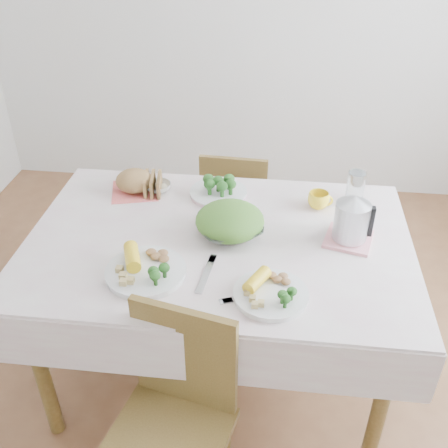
# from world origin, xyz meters

# --- Properties ---
(floor) EXTENTS (3.60, 3.60, 0.00)m
(floor) POSITION_xyz_m (0.00, 0.00, 0.00)
(floor) COLOR brown
(floor) RESTS_ON ground
(dining_table) EXTENTS (1.40, 0.90, 0.75)m
(dining_table) POSITION_xyz_m (0.00, 0.00, 0.38)
(dining_table) COLOR brown
(dining_table) RESTS_ON floor
(tablecloth) EXTENTS (1.50, 1.00, 0.01)m
(tablecloth) POSITION_xyz_m (0.00, 0.00, 0.76)
(tablecloth) COLOR silver
(tablecloth) RESTS_ON dining_table
(chair_near) EXTENTS (0.46, 0.46, 0.84)m
(chair_near) POSITION_xyz_m (-0.09, -0.66, 0.47)
(chair_near) COLOR brown
(chair_near) RESTS_ON floor
(chair_far) EXTENTS (0.38, 0.38, 0.79)m
(chair_far) POSITION_xyz_m (0.00, 0.80, 0.47)
(chair_far) COLOR brown
(chair_far) RESTS_ON floor
(salad_bowl) EXTENTS (0.33, 0.33, 0.06)m
(salad_bowl) POSITION_xyz_m (0.04, 0.04, 0.79)
(salad_bowl) COLOR white
(salad_bowl) RESTS_ON tablecloth
(dinner_plate_left) EXTENTS (0.29, 0.29, 0.02)m
(dinner_plate_left) POSITION_xyz_m (-0.23, -0.25, 0.77)
(dinner_plate_left) COLOR white
(dinner_plate_left) RESTS_ON tablecloth
(dinner_plate_right) EXTENTS (0.36, 0.36, 0.02)m
(dinner_plate_right) POSITION_xyz_m (0.22, -0.31, 0.77)
(dinner_plate_right) COLOR white
(dinner_plate_right) RESTS_ON tablecloth
(broccoli_plate) EXTENTS (0.32, 0.32, 0.02)m
(broccoli_plate) POSITION_xyz_m (-0.04, 0.33, 0.77)
(broccoli_plate) COLOR beige
(broccoli_plate) RESTS_ON tablecloth
(napkin) EXTENTS (0.25, 0.25, 0.00)m
(napkin) POSITION_xyz_m (-0.42, 0.32, 0.76)
(napkin) COLOR #E8645E
(napkin) RESTS_ON tablecloth
(bread_loaf) EXTENTS (0.20, 0.19, 0.10)m
(bread_loaf) POSITION_xyz_m (-0.42, 0.32, 0.82)
(bread_loaf) COLOR brown
(bread_loaf) RESTS_ON napkin
(fruit_bowl) EXTENTS (0.13, 0.13, 0.04)m
(fruit_bowl) POSITION_xyz_m (-0.31, 0.34, 0.78)
(fruit_bowl) COLOR white
(fruit_bowl) RESTS_ON tablecloth
(yellow_mug) EXTENTS (0.11, 0.11, 0.07)m
(yellow_mug) POSITION_xyz_m (0.39, 0.28, 0.80)
(yellow_mug) COLOR yellow
(yellow_mug) RESTS_ON tablecloth
(glass_tumbler) EXTENTS (0.08, 0.08, 0.15)m
(glass_tumbler) POSITION_xyz_m (0.55, 0.34, 0.83)
(glass_tumbler) COLOR white
(glass_tumbler) RESTS_ON tablecloth
(pink_tray) EXTENTS (0.21, 0.21, 0.01)m
(pink_tray) POSITION_xyz_m (0.50, 0.05, 0.77)
(pink_tray) COLOR pink
(pink_tray) RESTS_ON tablecloth
(electric_kettle) EXTENTS (0.17, 0.17, 0.19)m
(electric_kettle) POSITION_xyz_m (0.50, 0.05, 0.88)
(electric_kettle) COLOR #B2B5BA
(electric_kettle) RESTS_ON pink_tray
(fork_left) EXTENTS (0.05, 0.21, 0.00)m
(fork_left) POSITION_xyz_m (-0.02, -0.22, 0.76)
(fork_left) COLOR silver
(fork_left) RESTS_ON tablecloth
(knife) EXTENTS (0.21, 0.11, 0.00)m
(knife) POSITION_xyz_m (0.16, -0.32, 0.76)
(knife) COLOR silver
(knife) RESTS_ON tablecloth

